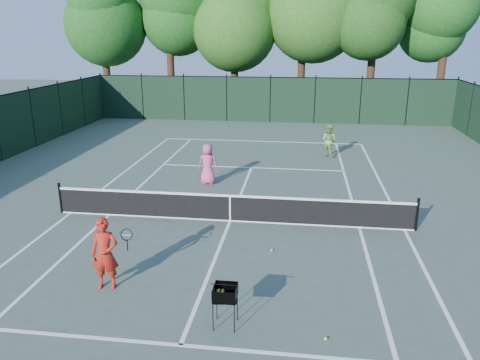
# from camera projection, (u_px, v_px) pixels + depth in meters

# --- Properties ---
(ground) EXTENTS (90.00, 90.00, 0.00)m
(ground) POSITION_uv_depth(u_px,v_px,m) (230.00, 221.00, 15.20)
(ground) COLOR #435248
(ground) RESTS_ON ground
(sideline_doubles_left) EXTENTS (0.10, 23.77, 0.01)m
(sideline_doubles_left) POSITION_uv_depth(u_px,v_px,m) (71.00, 213.00, 15.89)
(sideline_doubles_left) COLOR white
(sideline_doubles_left) RESTS_ON ground
(sideline_doubles_right) EXTENTS (0.10, 23.77, 0.01)m
(sideline_doubles_right) POSITION_uv_depth(u_px,v_px,m) (405.00, 230.00, 14.51)
(sideline_doubles_right) COLOR white
(sideline_doubles_right) RESTS_ON ground
(sideline_singles_left) EXTENTS (0.10, 23.77, 0.01)m
(sideline_singles_left) POSITION_uv_depth(u_px,v_px,m) (109.00, 215.00, 15.72)
(sideline_singles_left) COLOR white
(sideline_singles_left) RESTS_ON ground
(sideline_singles_right) EXTENTS (0.10, 23.77, 0.01)m
(sideline_singles_right) POSITION_uv_depth(u_px,v_px,m) (359.00, 228.00, 14.68)
(sideline_singles_right) COLOR white
(sideline_singles_right) RESTS_ON ground
(baseline_far) EXTENTS (10.97, 0.10, 0.01)m
(baseline_far) POSITION_uv_depth(u_px,v_px,m) (262.00, 141.00, 26.44)
(baseline_far) COLOR white
(baseline_far) RESTS_ON ground
(service_line_near) EXTENTS (8.23, 0.10, 0.01)m
(service_line_near) POSITION_uv_depth(u_px,v_px,m) (181.00, 345.00, 9.15)
(service_line_near) COLOR white
(service_line_near) RESTS_ON ground
(service_line_far) EXTENTS (8.23, 0.10, 0.01)m
(service_line_far) POSITION_uv_depth(u_px,v_px,m) (252.00, 168.00, 21.26)
(service_line_far) COLOR white
(service_line_far) RESTS_ON ground
(center_service_line) EXTENTS (0.10, 12.80, 0.01)m
(center_service_line) POSITION_uv_depth(u_px,v_px,m) (230.00, 221.00, 15.20)
(center_service_line) COLOR white
(center_service_line) RESTS_ON ground
(tennis_net) EXTENTS (11.69, 0.09, 1.06)m
(tennis_net) POSITION_uv_depth(u_px,v_px,m) (230.00, 207.00, 15.06)
(tennis_net) COLOR black
(tennis_net) RESTS_ON ground
(fence_far) EXTENTS (24.00, 0.05, 3.00)m
(fence_far) POSITION_uv_depth(u_px,v_px,m) (270.00, 100.00, 31.78)
(fence_far) COLOR black
(fence_far) RESTS_ON ground
(tree_0) EXTENTS (6.40, 6.40, 13.14)m
(tree_0) POSITION_uv_depth(u_px,v_px,m) (101.00, 1.00, 34.73)
(tree_0) COLOR black
(tree_0) RESTS_ON ground
(tree_2) EXTENTS (6.00, 6.00, 12.40)m
(tree_2) POSITION_uv_depth(u_px,v_px,m) (234.00, 6.00, 33.88)
(tree_2) COLOR black
(tree_2) RESTS_ON ground
(tree_5) EXTENTS (5.80, 5.80, 12.23)m
(tree_5) POSITION_uv_depth(u_px,v_px,m) (450.00, 5.00, 32.28)
(tree_5) COLOR black
(tree_5) RESTS_ON ground
(coach) EXTENTS (0.90, 0.70, 1.77)m
(coach) POSITION_uv_depth(u_px,v_px,m) (105.00, 254.00, 10.99)
(coach) COLOR #B12114
(coach) RESTS_ON ground
(player_pink) EXTENTS (0.86, 0.61, 1.65)m
(player_pink) POSITION_uv_depth(u_px,v_px,m) (208.00, 164.00, 18.77)
(player_pink) COLOR #D54B82
(player_pink) RESTS_ON ground
(player_green) EXTENTS (1.00, 0.97, 1.62)m
(player_green) POSITION_uv_depth(u_px,v_px,m) (329.00, 141.00, 22.92)
(player_green) COLOR #7DA653
(player_green) RESTS_ON ground
(ball_hopper) EXTENTS (0.54, 0.54, 0.92)m
(ball_hopper) POSITION_uv_depth(u_px,v_px,m) (225.00, 293.00, 9.54)
(ball_hopper) COLOR black
(ball_hopper) RESTS_ON ground
(loose_ball_near_cart) EXTENTS (0.07, 0.07, 0.07)m
(loose_ball_near_cart) POSITION_uv_depth(u_px,v_px,m) (326.00, 339.00, 9.29)
(loose_ball_near_cart) COLOR #CCE42E
(loose_ball_near_cart) RESTS_ON ground
(loose_ball_midcourt) EXTENTS (0.07, 0.07, 0.07)m
(loose_ball_midcourt) POSITION_uv_depth(u_px,v_px,m) (272.00, 250.00, 13.08)
(loose_ball_midcourt) COLOR #D0E02D
(loose_ball_midcourt) RESTS_ON ground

